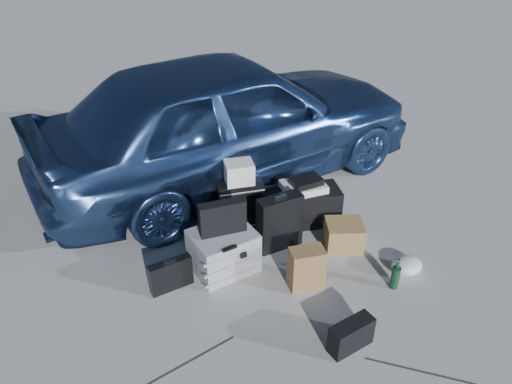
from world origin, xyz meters
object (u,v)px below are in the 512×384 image
briefcase (171,275)px  suitcase_left (280,222)px  cardboard_box (344,235)px  car (229,118)px  green_bottle (396,274)px  pelican_case (223,251)px  suitcase_right (241,206)px  duffel_bag (301,207)px

briefcase → suitcase_left: size_ratio=0.68×
cardboard_box → car: bearing=112.7°
suitcase_left → green_bottle: size_ratio=1.88×
pelican_case → car: bearing=58.6°
car → suitcase_left: bearing=170.0°
suitcase_right → duffel_bag: bearing=-6.3°
duffel_bag → green_bottle: duffel_bag is taller
suitcase_left → cardboard_box: bearing=-27.0°
suitcase_left → cardboard_box: suitcase_left is taller
duffel_bag → green_bottle: size_ratio=2.57×
suitcase_right → duffel_bag: 0.65m
briefcase → suitcase_left: suitcase_left is taller
pelican_case → cardboard_box: (1.22, -0.05, -0.07)m
suitcase_left → pelican_case: bearing=-175.8°
car → duffel_bag: car is taller
suitcase_right → cardboard_box: (0.88, -0.61, -0.14)m
pelican_case → suitcase_left: suitcase_left is taller
duffel_bag → cardboard_box: size_ratio=2.21×
cardboard_box → suitcase_right: bearing=145.3°
briefcase → cardboard_box: briefcase is taller
cardboard_box → suitcase_left: bearing=162.3°
car → suitcase_right: bearing=156.8°
car → green_bottle: 2.58m
suitcase_left → duffel_bag: bearing=31.3°
car → briefcase: car is taller
suitcase_right → cardboard_box: suitcase_right is taller
pelican_case → suitcase_right: suitcase_right is taller
duffel_bag → car: bearing=117.2°
car → suitcase_left: 1.56m
briefcase → cardboard_box: (1.73, 0.07, -0.02)m
green_bottle → car: bearing=110.3°
pelican_case → cardboard_box: 1.22m
pelican_case → briefcase: bearing=179.5°
pelican_case → suitcase_right: size_ratio=1.02×
briefcase → duffel_bag: bearing=8.6°
briefcase → duffel_bag: size_ratio=0.49×
pelican_case → suitcase_left: (0.61, 0.15, 0.09)m
car → suitcase_right: size_ratio=8.23×
cardboard_box → green_bottle: green_bottle is taller
pelican_case → briefcase: 0.53m
duffel_bag → green_bottle: 1.26m
suitcase_right → green_bottle: size_ratio=1.79×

